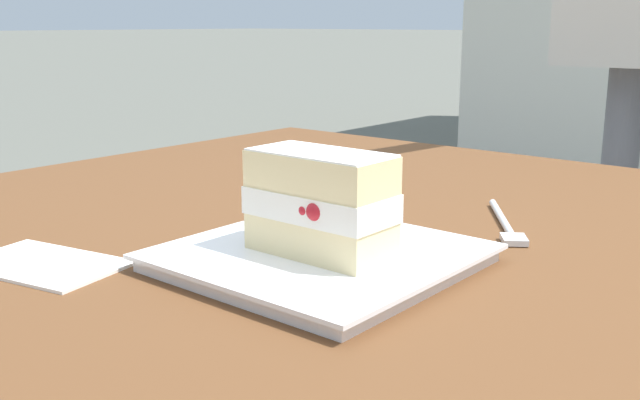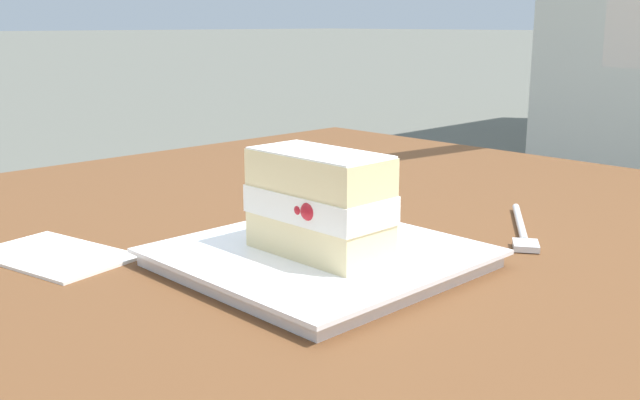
% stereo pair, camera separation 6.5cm
% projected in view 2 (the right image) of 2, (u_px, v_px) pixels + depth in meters
% --- Properties ---
extents(patio_table, '(1.24, 1.10, 0.69)m').
position_uv_depth(patio_table, '(390.00, 320.00, 0.76)').
color(patio_table, brown).
rests_on(patio_table, ground).
extents(dessert_plate, '(0.24, 0.24, 0.02)m').
position_uv_depth(dessert_plate, '(320.00, 258.00, 0.66)').
color(dessert_plate, white).
rests_on(dessert_plate, patio_table).
extents(cake_slice, '(0.13, 0.07, 0.09)m').
position_uv_depth(cake_slice, '(319.00, 203.00, 0.64)').
color(cake_slice, beige).
rests_on(cake_slice, dessert_plate).
extents(dessert_fork, '(0.11, 0.15, 0.01)m').
position_uv_depth(dessert_fork, '(522.00, 229.00, 0.77)').
color(dessert_fork, silver).
rests_on(dessert_fork, patio_table).
extents(paper_napkin, '(0.16, 0.12, 0.00)m').
position_uv_depth(paper_napkin, '(54.00, 256.00, 0.69)').
color(paper_napkin, white).
rests_on(paper_napkin, patio_table).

